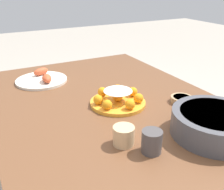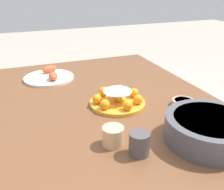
{
  "view_description": "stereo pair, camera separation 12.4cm",
  "coord_description": "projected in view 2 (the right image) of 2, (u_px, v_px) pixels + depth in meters",
  "views": [
    {
      "loc": [
        1.03,
        -0.51,
        1.25
      ],
      "look_at": [
        0.03,
        0.02,
        0.74
      ],
      "focal_mm": 42.0,
      "sensor_mm": 36.0,
      "label": 1
    },
    {
      "loc": [
        1.09,
        -0.4,
        1.25
      ],
      "look_at": [
        0.03,
        0.02,
        0.74
      ],
      "focal_mm": 42.0,
      "sensor_mm": 36.0,
      "label": 2
    }
  ],
  "objects": [
    {
      "name": "cake_plate",
      "position": [
        117.0,
        99.0,
        1.23
      ],
      "size": [
        0.26,
        0.26,
        0.08
      ],
      "color": "gold",
      "rests_on": "dining_table"
    },
    {
      "name": "cup_far",
      "position": [
        139.0,
        144.0,
        0.88
      ],
      "size": [
        0.07,
        0.07,
        0.08
      ],
      "color": "#4C4747",
      "rests_on": "dining_table"
    },
    {
      "name": "cup_near",
      "position": [
        113.0,
        136.0,
        0.93
      ],
      "size": [
        0.08,
        0.08,
        0.07
      ],
      "color": "#DBB27F",
      "rests_on": "dining_table"
    },
    {
      "name": "dining_table",
      "position": [
        107.0,
        115.0,
        1.31
      ],
      "size": [
        1.43,
        1.05,
        0.7
      ],
      "color": "brown",
      "rests_on": "ground_plane"
    },
    {
      "name": "sauce_bowl",
      "position": [
        183.0,
        103.0,
        1.23
      ],
      "size": [
        0.11,
        0.11,
        0.03
      ],
      "color": "tan",
      "rests_on": "dining_table"
    },
    {
      "name": "serving_bowl",
      "position": [
        210.0,
        129.0,
        0.95
      ],
      "size": [
        0.32,
        0.32,
        0.09
      ],
      "color": "#4C4C51",
      "rests_on": "dining_table"
    },
    {
      "name": "seafood_platter",
      "position": [
        50.0,
        77.0,
        1.55
      ],
      "size": [
        0.29,
        0.29,
        0.06
      ],
      "color": "silver",
      "rests_on": "dining_table"
    }
  ]
}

